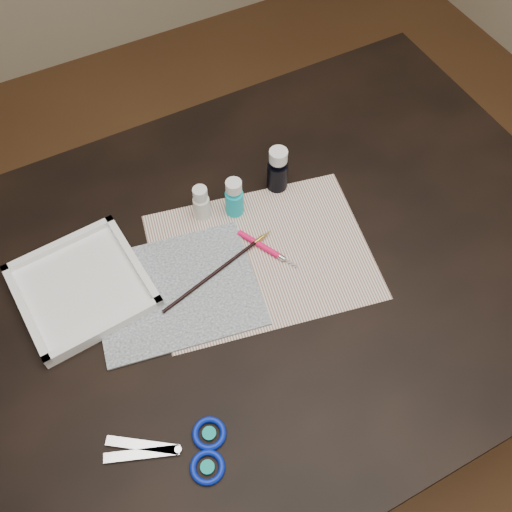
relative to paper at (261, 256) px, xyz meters
name	(u,v)px	position (x,y,z in m)	size (l,w,h in m)	color
ground	(256,405)	(-0.02, -0.02, -0.76)	(3.50, 3.50, 0.02)	#422614
table	(256,353)	(-0.02, -0.02, -0.38)	(1.30, 0.90, 0.75)	black
paper	(261,256)	(0.00, 0.00, 0.00)	(0.40, 0.30, 0.00)	white
canvas	(177,290)	(-0.17, 0.00, 0.00)	(0.29, 0.23, 0.00)	#122132
paint_bottle_white	(201,203)	(-0.06, 0.14, 0.04)	(0.03, 0.03, 0.08)	white
paint_bottle_cyan	(234,197)	(0.00, 0.12, 0.04)	(0.04, 0.04, 0.09)	#14BACA
paint_bottle_navy	(278,169)	(0.11, 0.14, 0.05)	(0.04, 0.04, 0.10)	black
paintbrush	(220,269)	(-0.08, 0.00, 0.01)	(0.26, 0.01, 0.01)	black
craft_knife	(269,250)	(0.02, 0.00, 0.01)	(0.14, 0.01, 0.01)	#FA0F56
scissors	(166,455)	(-0.30, -0.25, 0.00)	(0.21, 0.10, 0.01)	silver
palette_tray	(82,287)	(-0.32, 0.08, 0.01)	(0.22, 0.22, 0.03)	white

